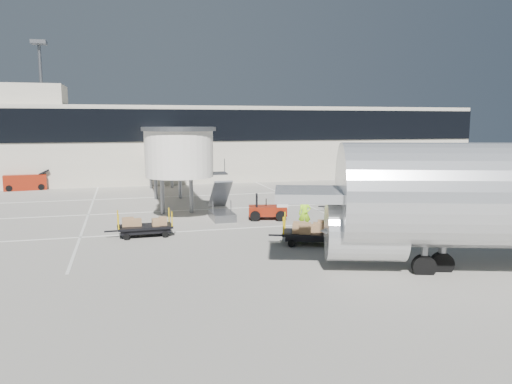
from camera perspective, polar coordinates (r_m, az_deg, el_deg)
ground at (r=28.40m, az=0.84°, el=-4.90°), size 140.00×140.00×0.00m
lane_markings at (r=37.16m, az=-4.08°, el=-1.83°), size 40.00×30.00×0.02m
terminal at (r=57.07m, az=-7.76°, el=5.68°), size 64.00×12.11×15.20m
jet_bridge at (r=39.11m, az=-9.74°, el=4.87°), size 5.70×20.40×6.03m
baggage_tug at (r=32.77m, az=1.47°, el=-2.09°), size 2.74×2.12×1.66m
suitcase_cart at (r=36.33m, az=10.35°, el=-1.36°), size 3.57×1.85×1.37m
box_cart_near at (r=26.25m, az=6.28°, el=-4.65°), size 4.02×2.68×1.56m
box_cart_far at (r=28.64m, az=-12.65°, el=-3.89°), size 3.70×1.59×1.44m
ground_worker at (r=29.47m, az=5.59°, el=-2.49°), size 0.82×0.64×1.99m
minivan at (r=44.05m, az=12.40°, el=0.93°), size 2.73×4.93×1.77m
belt_loader at (r=51.71m, az=-24.82°, el=1.03°), size 4.13×2.03×1.92m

